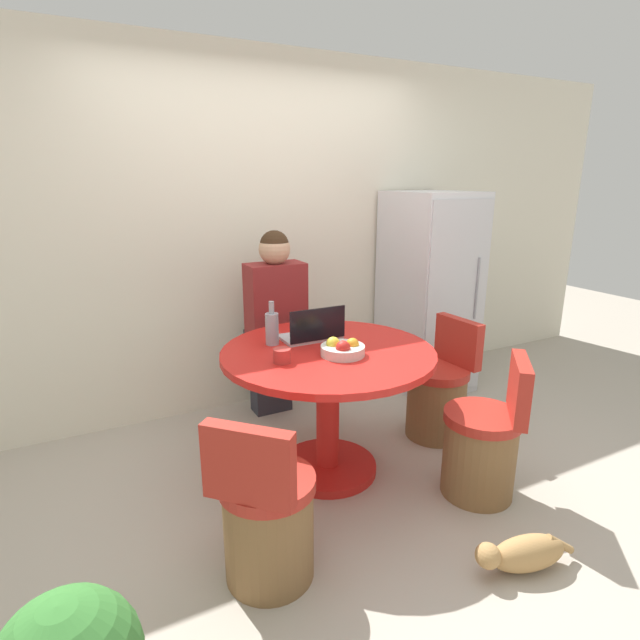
{
  "coord_description": "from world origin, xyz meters",
  "views": [
    {
      "loc": [
        -1.35,
        -2.1,
        1.72
      ],
      "look_at": [
        -0.08,
        0.35,
        0.93
      ],
      "focal_mm": 28.0,
      "sensor_mm": 36.0,
      "label": 1
    }
  ],
  "objects_px": {
    "dining_table": "(328,385)",
    "cat": "(523,553)",
    "refrigerator": "(429,292)",
    "person_seated": "(274,316)",
    "bottle": "(272,328)",
    "chair_near_right_corner": "(483,447)",
    "chair_right_side": "(438,396)",
    "chair_near_left_corner": "(267,521)",
    "fruit_bowl": "(342,349)",
    "laptop": "(312,333)"
  },
  "relations": [
    {
      "from": "chair_right_side",
      "to": "cat",
      "type": "bearing_deg",
      "value": -25.5
    },
    {
      "from": "chair_right_side",
      "to": "laptop",
      "type": "relative_size",
      "value": 2.28
    },
    {
      "from": "fruit_bowl",
      "to": "cat",
      "type": "distance_m",
      "value": 1.29
    },
    {
      "from": "chair_near_left_corner",
      "to": "chair_right_side",
      "type": "bearing_deg",
      "value": -110.62
    },
    {
      "from": "bottle",
      "to": "person_seated",
      "type": "bearing_deg",
      "value": 67.14
    },
    {
      "from": "laptop",
      "to": "bottle",
      "type": "xyz_separation_m",
      "value": [
        -0.25,
        0.03,
        0.06
      ]
    },
    {
      "from": "fruit_bowl",
      "to": "cat",
      "type": "bearing_deg",
      "value": -69.06
    },
    {
      "from": "chair_right_side",
      "to": "fruit_bowl",
      "type": "xyz_separation_m",
      "value": [
        -0.85,
        -0.17,
        0.53
      ]
    },
    {
      "from": "person_seated",
      "to": "bottle",
      "type": "xyz_separation_m",
      "value": [
        -0.25,
        -0.6,
        0.11
      ]
    },
    {
      "from": "dining_table",
      "to": "bottle",
      "type": "bearing_deg",
      "value": 135.97
    },
    {
      "from": "dining_table",
      "to": "chair_near_left_corner",
      "type": "xyz_separation_m",
      "value": [
        -0.63,
        -0.62,
        -0.27
      ]
    },
    {
      "from": "dining_table",
      "to": "fruit_bowl",
      "type": "height_order",
      "value": "fruit_bowl"
    },
    {
      "from": "refrigerator",
      "to": "dining_table",
      "type": "distance_m",
      "value": 1.61
    },
    {
      "from": "person_seated",
      "to": "dining_table",
      "type": "bearing_deg",
      "value": 89.48
    },
    {
      "from": "fruit_bowl",
      "to": "cat",
      "type": "xyz_separation_m",
      "value": [
        0.38,
        -0.99,
        -0.73
      ]
    },
    {
      "from": "chair_near_left_corner",
      "to": "cat",
      "type": "bearing_deg",
      "value": -160.01
    },
    {
      "from": "bottle",
      "to": "refrigerator",
      "type": "bearing_deg",
      "value": 19.33
    },
    {
      "from": "dining_table",
      "to": "cat",
      "type": "relative_size",
      "value": 2.45
    },
    {
      "from": "chair_right_side",
      "to": "chair_near_left_corner",
      "type": "relative_size",
      "value": 1.0
    },
    {
      "from": "chair_near_left_corner",
      "to": "person_seated",
      "type": "distance_m",
      "value": 1.65
    },
    {
      "from": "chair_near_right_corner",
      "to": "person_seated",
      "type": "distance_m",
      "value": 1.63
    },
    {
      "from": "chair_near_left_corner",
      "to": "fruit_bowl",
      "type": "bearing_deg",
      "value": -97.13
    },
    {
      "from": "person_seated",
      "to": "chair_near_right_corner",
      "type": "bearing_deg",
      "value": 114.52
    },
    {
      "from": "dining_table",
      "to": "person_seated",
      "type": "height_order",
      "value": "person_seated"
    },
    {
      "from": "laptop",
      "to": "chair_near_left_corner",
      "type": "bearing_deg",
      "value": 52.56
    },
    {
      "from": "bottle",
      "to": "chair_near_right_corner",
      "type": "bearing_deg",
      "value": -42.52
    },
    {
      "from": "chair_near_left_corner",
      "to": "fruit_bowl",
      "type": "relative_size",
      "value": 3.33
    },
    {
      "from": "fruit_bowl",
      "to": "cat",
      "type": "relative_size",
      "value": 0.49
    },
    {
      "from": "cat",
      "to": "bottle",
      "type": "bearing_deg",
      "value": -50.93
    },
    {
      "from": "chair_near_right_corner",
      "to": "laptop",
      "type": "distance_m",
      "value": 1.16
    },
    {
      "from": "person_seated",
      "to": "cat",
      "type": "height_order",
      "value": "person_seated"
    },
    {
      "from": "dining_table",
      "to": "chair_near_left_corner",
      "type": "bearing_deg",
      "value": -135.44
    },
    {
      "from": "laptop",
      "to": "dining_table",
      "type": "bearing_deg",
      "value": 89.26
    },
    {
      "from": "person_seated",
      "to": "bottle",
      "type": "relative_size",
      "value": 5.33
    },
    {
      "from": "chair_near_left_corner",
      "to": "chair_near_right_corner",
      "type": "relative_size",
      "value": 1.0
    },
    {
      "from": "person_seated",
      "to": "laptop",
      "type": "relative_size",
      "value": 3.88
    },
    {
      "from": "refrigerator",
      "to": "chair_near_left_corner",
      "type": "xyz_separation_m",
      "value": [
        -2.0,
        -1.42,
        -0.52
      ]
    },
    {
      "from": "person_seated",
      "to": "laptop",
      "type": "bearing_deg",
      "value": 89.55
    },
    {
      "from": "chair_near_right_corner",
      "to": "bottle",
      "type": "xyz_separation_m",
      "value": [
        -0.9,
        0.82,
        0.59
      ]
    },
    {
      "from": "chair_right_side",
      "to": "bottle",
      "type": "height_order",
      "value": "bottle"
    },
    {
      "from": "refrigerator",
      "to": "cat",
      "type": "distance_m",
      "value": 2.26
    },
    {
      "from": "chair_near_left_corner",
      "to": "chair_near_right_corner",
      "type": "xyz_separation_m",
      "value": [
        1.28,
        0.03,
        0.0
      ]
    },
    {
      "from": "cat",
      "to": "chair_near_right_corner",
      "type": "bearing_deg",
      "value": -102.26
    },
    {
      "from": "fruit_bowl",
      "to": "dining_table",
      "type": "bearing_deg",
      "value": 102.54
    },
    {
      "from": "refrigerator",
      "to": "person_seated",
      "type": "relative_size",
      "value": 1.17
    },
    {
      "from": "cat",
      "to": "laptop",
      "type": "bearing_deg",
      "value": -59.65
    },
    {
      "from": "refrigerator",
      "to": "chair_right_side",
      "type": "relative_size",
      "value": 1.99
    },
    {
      "from": "person_seated",
      "to": "bottle",
      "type": "distance_m",
      "value": 0.66
    },
    {
      "from": "bottle",
      "to": "cat",
      "type": "distance_m",
      "value": 1.69
    },
    {
      "from": "fruit_bowl",
      "to": "bottle",
      "type": "distance_m",
      "value": 0.45
    }
  ]
}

